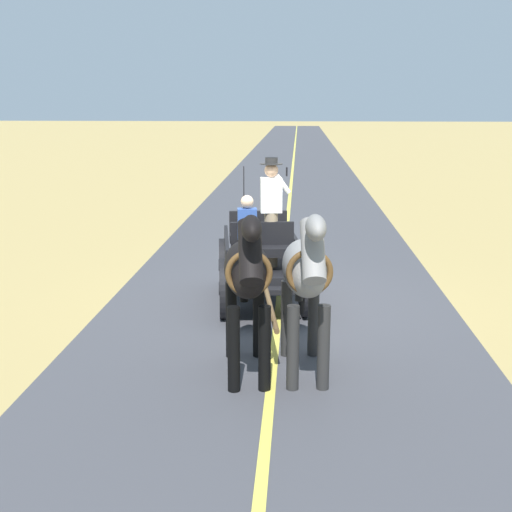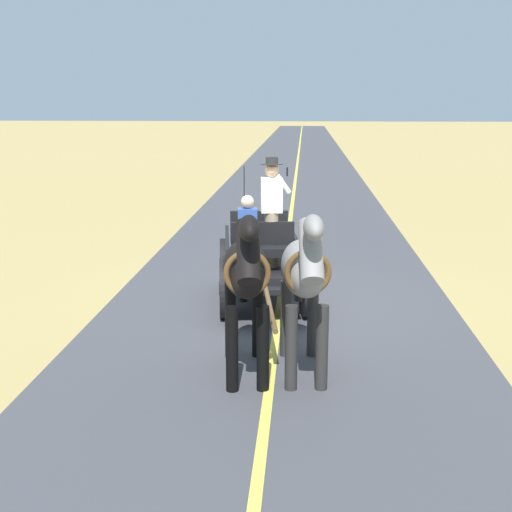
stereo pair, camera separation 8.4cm
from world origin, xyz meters
name	(u,v)px [view 2 (the right image)]	position (x,y,z in m)	size (l,w,h in m)	color
ground_plane	(280,304)	(0.00, 0.00, 0.00)	(200.00, 200.00, 0.00)	tan
road_surface	(280,303)	(0.00, 0.00, 0.00)	(5.87, 160.00, 0.01)	#424247
road_centre_stripe	(280,303)	(0.00, 0.00, 0.01)	(0.12, 160.00, 0.00)	#DBCC4C
horse_drawn_carriage	(262,257)	(0.31, 0.04, 0.82)	(1.69, 4.51, 2.50)	black
horse_near_side	(304,273)	(-0.40, 3.01, 1.32)	(0.70, 2.14, 2.21)	gray
horse_off_side	(246,274)	(0.31, 3.10, 1.32)	(0.75, 2.15, 2.21)	black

